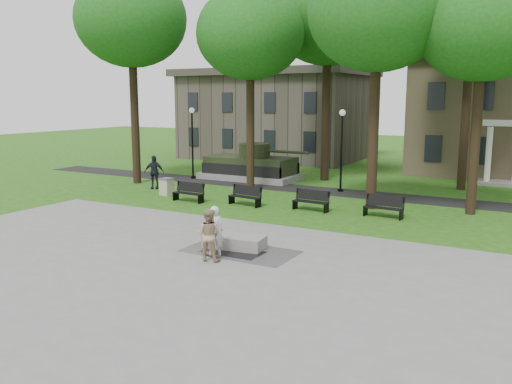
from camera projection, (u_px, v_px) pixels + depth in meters
The scene contains 24 objects.
ground at pixel (217, 238), 21.16m from camera, with size 120.00×120.00×0.00m, color #1D4A11.
plaza at pixel (129, 273), 16.86m from camera, with size 22.00×16.00×0.02m, color gray.
footpath at pixel (330, 191), 31.47m from camera, with size 44.00×2.60×0.01m, color black.
building_left at pixel (276, 118), 48.60m from camera, with size 15.00×10.00×7.20m, color #4C443D.
tree_0 at pixel (131, 20), 32.92m from camera, with size 6.80×6.80×12.97m.
tree_1 at pixel (250, 34), 30.79m from camera, with size 6.20×6.20×11.63m.
tree_2 at pixel (378, 12), 25.16m from camera, with size 6.60×6.60×12.16m.
tree_3 at pixel (483, 24), 23.98m from camera, with size 6.00×6.00×11.19m.
tree_4 at pixel (328, 17), 34.07m from camera, with size 7.20×7.20×13.50m.
tree_5 at pixel (472, 21), 30.54m from camera, with size 6.40×6.40×12.44m.
lamp_left at pixel (192, 137), 36.05m from camera, with size 0.36×0.36×4.73m.
lamp_mid at pixel (342, 144), 31.00m from camera, with size 0.36×0.36×4.73m.
tank_monument at pixel (251, 166), 36.14m from camera, with size 7.45×3.40×2.40m.
puddle at pixel (232, 252), 19.16m from camera, with size 2.20×1.20×0.00m, color black.
concrete_block at pixel (234, 242), 19.66m from camera, with size 2.20×1.00×0.45m, color gray.
skateboard at pixel (211, 255), 18.67m from camera, with size 0.78×0.20×0.07m, color brown.
skateboarder at pixel (214, 231), 18.57m from camera, with size 0.64×0.42×1.76m, color silver.
friend_watching at pixel (209, 235), 18.02m from camera, with size 0.86×0.67×1.77m, color tan.
pedestrian_walker at pixel (154, 172), 32.30m from camera, with size 1.18×0.49×2.01m, color black.
park_bench_0 at pixel (189, 192), 28.41m from camera, with size 1.82×0.63×1.00m.
park_bench_1 at pixel (246, 195), 27.42m from camera, with size 1.84×0.75×1.00m.
park_bench_2 at pixel (311, 200), 26.13m from camera, with size 1.83×0.66×1.00m.
park_bench_3 at pixel (384, 206), 24.69m from camera, with size 1.83×0.65×1.00m.
trash_bin at pixel (167, 187), 30.28m from camera, with size 0.70×0.70×0.96m.
Camera 1 is at (11.35, -17.17, 5.44)m, focal length 38.00 mm.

